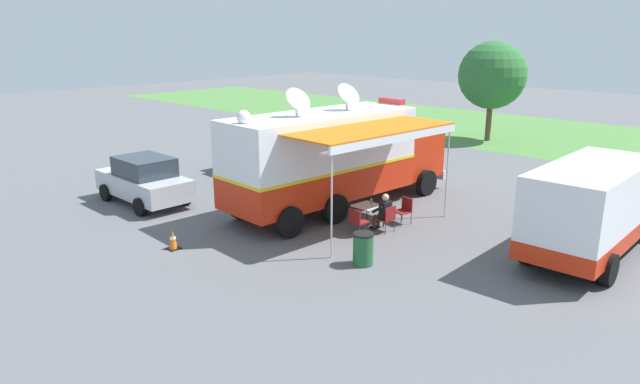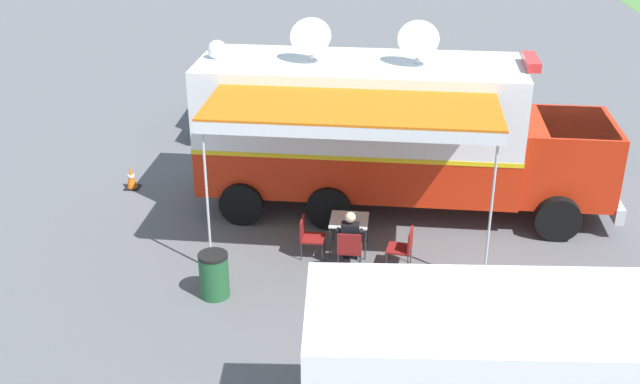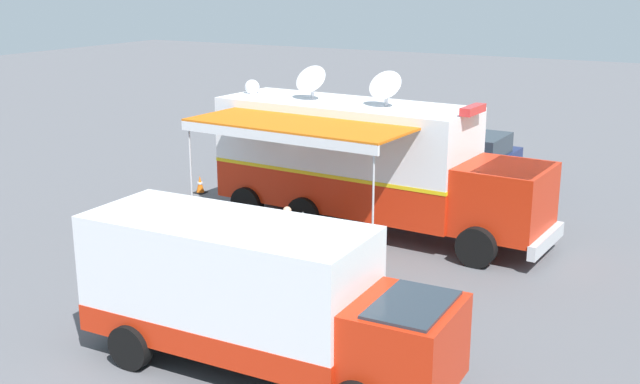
{
  "view_description": "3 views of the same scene",
  "coord_description": "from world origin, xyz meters",
  "px_view_note": "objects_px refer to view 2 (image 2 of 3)",
  "views": [
    {
      "loc": [
        13.36,
        -14.05,
        6.19
      ],
      "look_at": [
        0.68,
        -0.76,
        1.01
      ],
      "focal_mm": 32.07,
      "sensor_mm": 36.0,
      "label": 1
    },
    {
      "loc": [
        16.48,
        -0.01,
        8.06
      ],
      "look_at": [
        2.21,
        -0.76,
        1.35
      ],
      "focal_mm": 42.85,
      "sensor_mm": 36.0,
      "label": 2
    },
    {
      "loc": [
        18.91,
        9.71,
        6.81
      ],
      "look_at": [
        2.14,
        0.39,
        1.51
      ],
      "focal_mm": 43.74,
      "sensor_mm": 36.0,
      "label": 3
    }
  ],
  "objects_px": {
    "water_bottle": "(355,217)",
    "car_behind_truck": "(426,96)",
    "traffic_cone": "(131,178)",
    "folding_table": "(349,222)",
    "folding_chair_at_table": "(349,247)",
    "folding_chair_beside_table": "(308,234)",
    "car_far_corner": "(234,96)",
    "trash_bin": "(214,275)",
    "command_truck": "(391,130)",
    "folding_chair_spare_by_truck": "(404,245)",
    "seated_responder": "(350,237)"
  },
  "relations": [
    {
      "from": "trash_bin",
      "to": "folding_chair_at_table",
      "type": "bearing_deg",
      "value": 113.56
    },
    {
      "from": "command_truck",
      "to": "folding_table",
      "type": "relative_size",
      "value": 11.38
    },
    {
      "from": "command_truck",
      "to": "seated_responder",
      "type": "height_order",
      "value": "command_truck"
    },
    {
      "from": "trash_bin",
      "to": "car_far_corner",
      "type": "xyz_separation_m",
      "value": [
        -9.61,
        -1.08,
        0.42
      ]
    },
    {
      "from": "command_truck",
      "to": "trash_bin",
      "type": "xyz_separation_m",
      "value": [
        4.07,
        -3.42,
        -1.49
      ]
    },
    {
      "from": "command_truck",
      "to": "folding_chair_beside_table",
      "type": "xyz_separation_m",
      "value": [
        2.43,
        -1.74,
        -1.43
      ]
    },
    {
      "from": "folding_chair_at_table",
      "to": "traffic_cone",
      "type": "relative_size",
      "value": 1.5
    },
    {
      "from": "water_bottle",
      "to": "trash_bin",
      "type": "relative_size",
      "value": 0.25
    },
    {
      "from": "water_bottle",
      "to": "folding_chair_at_table",
      "type": "height_order",
      "value": "water_bottle"
    },
    {
      "from": "folding_chair_at_table",
      "to": "traffic_cone",
      "type": "height_order",
      "value": "folding_chair_at_table"
    },
    {
      "from": "water_bottle",
      "to": "car_far_corner",
      "type": "xyz_separation_m",
      "value": [
        -7.76,
        -3.73,
        0.05
      ]
    },
    {
      "from": "car_far_corner",
      "to": "car_behind_truck",
      "type": "bearing_deg",
      "value": 93.02
    },
    {
      "from": "water_bottle",
      "to": "folding_chair_beside_table",
      "type": "distance_m",
      "value": 1.04
    },
    {
      "from": "folding_chair_spare_by_truck",
      "to": "folding_chair_at_table",
      "type": "bearing_deg",
      "value": -82.99
    },
    {
      "from": "command_truck",
      "to": "water_bottle",
      "type": "xyz_separation_m",
      "value": [
        2.22,
        -0.78,
        -1.11
      ]
    },
    {
      "from": "folding_chair_spare_by_truck",
      "to": "car_far_corner",
      "type": "xyz_separation_m",
      "value": [
        -8.35,
        -4.74,
        0.37
      ]
    },
    {
      "from": "folding_chair_spare_by_truck",
      "to": "trash_bin",
      "type": "relative_size",
      "value": 0.96
    },
    {
      "from": "command_truck",
      "to": "water_bottle",
      "type": "distance_m",
      "value": 2.6
    },
    {
      "from": "folding_chair_spare_by_truck",
      "to": "trash_bin",
      "type": "distance_m",
      "value": 3.87
    },
    {
      "from": "water_bottle",
      "to": "folding_chair_spare_by_truck",
      "type": "distance_m",
      "value": 1.22
    },
    {
      "from": "trash_bin",
      "to": "traffic_cone",
      "type": "bearing_deg",
      "value": -148.31
    },
    {
      "from": "water_bottle",
      "to": "folding_chair_spare_by_truck",
      "type": "bearing_deg",
      "value": 59.41
    },
    {
      "from": "command_truck",
      "to": "folding_chair_beside_table",
      "type": "bearing_deg",
      "value": -35.61
    },
    {
      "from": "folding_chair_spare_by_truck",
      "to": "car_behind_truck",
      "type": "relative_size",
      "value": 0.2
    },
    {
      "from": "water_bottle",
      "to": "folding_chair_at_table",
      "type": "distance_m",
      "value": 0.81
    },
    {
      "from": "folding_chair_spare_by_truck",
      "to": "car_behind_truck",
      "type": "height_order",
      "value": "car_behind_truck"
    },
    {
      "from": "traffic_cone",
      "to": "folding_table",
      "type": "bearing_deg",
      "value": 62.39
    },
    {
      "from": "trash_bin",
      "to": "folding_table",
      "type": "bearing_deg",
      "value": 127.08
    },
    {
      "from": "traffic_cone",
      "to": "car_behind_truck",
      "type": "height_order",
      "value": "car_behind_truck"
    },
    {
      "from": "folding_chair_at_table",
      "to": "car_far_corner",
      "type": "height_order",
      "value": "car_far_corner"
    },
    {
      "from": "traffic_cone",
      "to": "car_behind_truck",
      "type": "bearing_deg",
      "value": 123.76
    },
    {
      "from": "traffic_cone",
      "to": "car_behind_truck",
      "type": "distance_m",
      "value": 9.24
    },
    {
      "from": "folding_chair_at_table",
      "to": "folding_chair_spare_by_truck",
      "type": "relative_size",
      "value": 1.0
    },
    {
      "from": "seated_responder",
      "to": "car_far_corner",
      "type": "bearing_deg",
      "value": -156.29
    },
    {
      "from": "car_far_corner",
      "to": "command_truck",
      "type": "bearing_deg",
      "value": 39.1
    },
    {
      "from": "folding_table",
      "to": "folding_chair_beside_table",
      "type": "xyz_separation_m",
      "value": [
        0.28,
        -0.85,
        -0.16
      ]
    },
    {
      "from": "traffic_cone",
      "to": "car_behind_truck",
      "type": "xyz_separation_m",
      "value": [
        -5.13,
        7.67,
        0.6
      ]
    },
    {
      "from": "seated_responder",
      "to": "car_far_corner",
      "type": "height_order",
      "value": "car_far_corner"
    },
    {
      "from": "folding_table",
      "to": "car_far_corner",
      "type": "height_order",
      "value": "car_far_corner"
    },
    {
      "from": "water_bottle",
      "to": "car_behind_truck",
      "type": "relative_size",
      "value": 0.05
    },
    {
      "from": "folding_table",
      "to": "traffic_cone",
      "type": "height_order",
      "value": "folding_table"
    },
    {
      "from": "command_truck",
      "to": "car_behind_truck",
      "type": "xyz_separation_m",
      "value": [
        -5.85,
        1.29,
        -1.07
      ]
    },
    {
      "from": "folding_chair_beside_table",
      "to": "car_far_corner",
      "type": "bearing_deg",
      "value": -160.88
    },
    {
      "from": "folding_chair_at_table",
      "to": "car_behind_truck",
      "type": "xyz_separation_m",
      "value": [
        -8.8,
        2.15,
        0.37
      ]
    },
    {
      "from": "folding_chair_beside_table",
      "to": "car_far_corner",
      "type": "relative_size",
      "value": 0.21
    },
    {
      "from": "folding_chair_spare_by_truck",
      "to": "trash_bin",
      "type": "xyz_separation_m",
      "value": [
        1.25,
        -3.66,
        -0.06
      ]
    },
    {
      "from": "folding_chair_spare_by_truck",
      "to": "car_behind_truck",
      "type": "bearing_deg",
      "value": 173.09
    },
    {
      "from": "car_far_corner",
      "to": "folding_chair_beside_table",
      "type": "bearing_deg",
      "value": 19.12
    },
    {
      "from": "folding_chair_at_table",
      "to": "car_behind_truck",
      "type": "relative_size",
      "value": 0.2
    },
    {
      "from": "traffic_cone",
      "to": "folding_chair_beside_table",
      "type": "bearing_deg",
      "value": 55.82
    }
  ]
}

